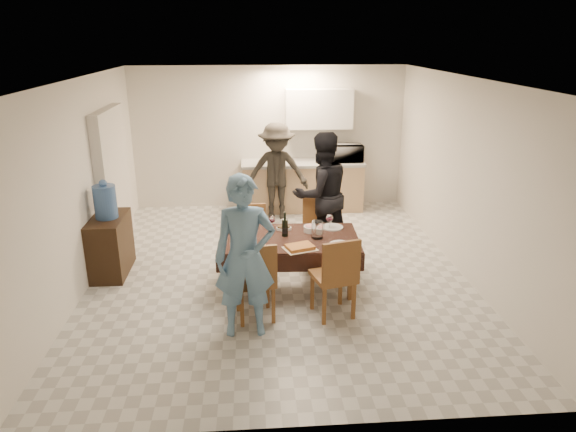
% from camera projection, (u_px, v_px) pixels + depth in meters
% --- Properties ---
extents(floor, '(5.00, 6.00, 0.02)m').
position_uv_depth(floor, '(279.00, 271.00, 7.12)').
color(floor, beige).
rests_on(floor, ground).
extents(ceiling, '(5.00, 6.00, 0.02)m').
position_uv_depth(ceiling, '(277.00, 79.00, 6.26)').
color(ceiling, white).
rests_on(ceiling, wall_back).
extents(wall_back, '(5.00, 0.02, 2.60)m').
position_uv_depth(wall_back, '(269.00, 138.00, 9.51)').
color(wall_back, silver).
rests_on(wall_back, floor).
extents(wall_front, '(5.00, 0.02, 2.60)m').
position_uv_depth(wall_front, '(300.00, 288.00, 3.87)').
color(wall_front, silver).
rests_on(wall_front, floor).
extents(wall_left, '(0.02, 6.00, 2.60)m').
position_uv_depth(wall_left, '(82.00, 185.00, 6.51)').
color(wall_left, silver).
rests_on(wall_left, floor).
extents(wall_right, '(0.02, 6.00, 2.60)m').
position_uv_depth(wall_right, '(464.00, 178.00, 6.86)').
color(wall_right, silver).
rests_on(wall_right, floor).
extents(stub_partition, '(0.15, 1.40, 2.10)m').
position_uv_depth(stub_partition, '(114.00, 179.00, 7.73)').
color(stub_partition, beige).
rests_on(stub_partition, floor).
extents(kitchen_base_cabinet, '(2.20, 0.60, 0.86)m').
position_uv_depth(kitchen_base_cabinet, '(302.00, 187.00, 9.54)').
color(kitchen_base_cabinet, tan).
rests_on(kitchen_base_cabinet, floor).
extents(kitchen_worktop, '(2.24, 0.64, 0.05)m').
position_uv_depth(kitchen_worktop, '(303.00, 163.00, 9.39)').
color(kitchen_worktop, '#999A96').
rests_on(kitchen_worktop, kitchen_base_cabinet).
extents(upper_cabinet, '(1.20, 0.34, 0.70)m').
position_uv_depth(upper_cabinet, '(319.00, 109.00, 9.22)').
color(upper_cabinet, silver).
rests_on(upper_cabinet, wall_back).
extents(dining_table, '(1.79, 1.10, 0.68)m').
position_uv_depth(dining_table, '(289.00, 240.00, 6.51)').
color(dining_table, black).
rests_on(dining_table, floor).
extents(chair_near_left, '(0.50, 0.50, 0.52)m').
position_uv_depth(chair_near_left, '(255.00, 274.00, 5.70)').
color(chair_near_left, brown).
rests_on(chair_near_left, floor).
extents(chair_near_right, '(0.55, 0.56, 0.54)m').
position_uv_depth(chair_near_right, '(335.00, 270.00, 5.76)').
color(chair_near_right, brown).
rests_on(chair_near_right, floor).
extents(chair_far_left, '(0.39, 0.39, 0.45)m').
position_uv_depth(chair_far_left, '(253.00, 232.00, 7.15)').
color(chair_far_left, brown).
rests_on(chair_far_left, floor).
extents(chair_far_right, '(0.46, 0.46, 0.49)m').
position_uv_depth(chair_far_right, '(317.00, 227.00, 7.19)').
color(chair_far_right, brown).
rests_on(chair_far_right, floor).
extents(console, '(0.43, 0.87, 0.80)m').
position_uv_depth(console, '(111.00, 245.00, 6.97)').
color(console, black).
rests_on(console, floor).
extents(water_jug, '(0.30, 0.30, 0.44)m').
position_uv_depth(water_jug, '(105.00, 202.00, 6.77)').
color(water_jug, '#426DB0').
rests_on(water_jug, console).
extents(wine_bottle, '(0.08, 0.08, 0.32)m').
position_uv_depth(wine_bottle, '(285.00, 224.00, 6.49)').
color(wine_bottle, black).
rests_on(wine_bottle, dining_table).
extents(water_pitcher, '(0.14, 0.14, 0.22)m').
position_uv_depth(water_pitcher, '(317.00, 230.00, 6.44)').
color(water_pitcher, white).
rests_on(water_pitcher, dining_table).
extents(savoury_tart, '(0.44, 0.38, 0.05)m').
position_uv_depth(savoury_tart, '(300.00, 247.00, 6.14)').
color(savoury_tart, '#BB7B37').
rests_on(savoury_tart, dining_table).
extents(salad_bowl, '(0.19, 0.19, 0.08)m').
position_uv_depth(salad_bowl, '(311.00, 229.00, 6.67)').
color(salad_bowl, silver).
rests_on(salad_bowl, dining_table).
extents(mushroom_dish, '(0.18, 0.18, 0.03)m').
position_uv_depth(mushroom_dish, '(284.00, 228.00, 6.75)').
color(mushroom_dish, silver).
rests_on(mushroom_dish, dining_table).
extents(wine_glass_a, '(0.09, 0.09, 0.19)m').
position_uv_depth(wine_glass_a, '(245.00, 239.00, 6.19)').
color(wine_glass_a, white).
rests_on(wine_glass_a, dining_table).
extents(wine_glass_b, '(0.09, 0.09, 0.21)m').
position_uv_depth(wine_glass_b, '(329.00, 222.00, 6.73)').
color(wine_glass_b, white).
rests_on(wine_glass_b, dining_table).
extents(wine_glass_c, '(0.08, 0.08, 0.19)m').
position_uv_depth(wine_glass_c, '(272.00, 223.00, 6.73)').
color(wine_glass_c, white).
rests_on(wine_glass_c, dining_table).
extents(plate_near_left, '(0.25, 0.25, 0.01)m').
position_uv_depth(plate_near_left, '(241.00, 247.00, 6.17)').
color(plate_near_left, silver).
rests_on(plate_near_left, dining_table).
extents(plate_near_right, '(0.27, 0.27, 0.02)m').
position_uv_depth(plate_near_right, '(340.00, 245.00, 6.25)').
color(plate_near_right, silver).
rests_on(plate_near_right, dining_table).
extents(plate_far_left, '(0.29, 0.29, 0.02)m').
position_uv_depth(plate_far_left, '(242.00, 230.00, 6.73)').
color(plate_far_left, silver).
rests_on(plate_far_left, dining_table).
extents(plate_far_right, '(0.28, 0.28, 0.02)m').
position_uv_depth(plate_far_right, '(332.00, 227.00, 6.82)').
color(plate_far_right, silver).
rests_on(plate_far_right, dining_table).
extents(microwave, '(0.55, 0.38, 0.31)m').
position_uv_depth(microwave, '(347.00, 153.00, 9.39)').
color(microwave, silver).
rests_on(microwave, kitchen_worktop).
extents(person_near, '(0.67, 0.46, 1.78)m').
position_uv_depth(person_near, '(245.00, 257.00, 5.40)').
color(person_near, '#5B85AB').
rests_on(person_near, floor).
extents(person_far, '(1.08, 0.96, 1.83)m').
position_uv_depth(person_far, '(321.00, 195.00, 7.44)').
color(person_far, black).
rests_on(person_far, floor).
extents(person_kitchen, '(1.10, 0.63, 1.70)m').
position_uv_depth(person_kitchen, '(277.00, 172.00, 8.94)').
color(person_kitchen, black).
rests_on(person_kitchen, floor).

